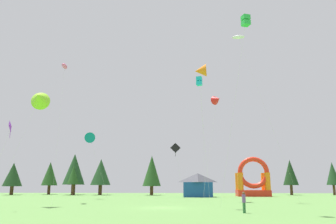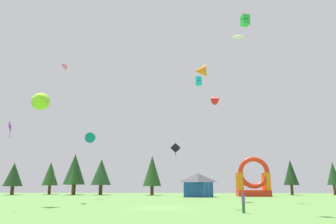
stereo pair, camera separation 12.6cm
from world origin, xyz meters
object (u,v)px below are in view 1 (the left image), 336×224
(kite_teal_delta, at_px, (90,138))
(inflatable_orange_dome, at_px, (253,182))
(festival_tent, at_px, (198,185))
(kite_black_diamond, at_px, (175,149))
(kite_pink_parafoil, at_px, (64,66))
(kite_white_parafoil, at_px, (238,37))
(kite_green_box, at_px, (246,21))
(kite_orange_delta, at_px, (201,71))
(person_near_camera, at_px, (244,200))
(kite_lime_delta, at_px, (39,98))
(kite_cyan_box, at_px, (199,82))
(kite_purple_diamond, at_px, (11,127))
(kite_red_delta, at_px, (217,100))

(kite_teal_delta, relative_size, inflatable_orange_dome, 1.44)
(festival_tent, bearing_deg, kite_black_diamond, -103.93)
(kite_black_diamond, distance_m, kite_pink_parafoil, 19.86)
(kite_black_diamond, xyz_separation_m, inflatable_orange_dome, (14.53, 18.42, -4.69))
(kite_white_parafoil, height_order, festival_tent, kite_white_parafoil)
(kite_green_box, height_order, festival_tent, kite_green_box)
(kite_orange_delta, relative_size, person_near_camera, 11.94)
(kite_white_parafoil, bearing_deg, inflatable_orange_dome, 76.58)
(kite_teal_delta, xyz_separation_m, kite_green_box, (21.87, -27.73, 6.97))
(kite_orange_delta, distance_m, kite_white_parafoil, 7.43)
(kite_pink_parafoil, relative_size, festival_tent, 3.62)
(kite_lime_delta, relative_size, festival_tent, 2.48)
(kite_cyan_box, distance_m, inflatable_orange_dome, 37.25)
(kite_teal_delta, height_order, kite_black_diamond, kite_teal_delta)
(kite_black_diamond, xyz_separation_m, person_near_camera, (6.25, -21.77, -6.38))
(person_near_camera, bearing_deg, kite_pink_parafoil, 107.76)
(festival_tent, bearing_deg, kite_green_box, -84.40)
(kite_black_diamond, bearing_deg, person_near_camera, -73.99)
(kite_orange_delta, distance_m, kite_purple_diamond, 29.29)
(kite_teal_delta, bearing_deg, kite_orange_delta, -20.73)
(kite_orange_delta, distance_m, festival_tent, 22.95)
(kite_orange_delta, relative_size, kite_pink_parafoil, 1.06)
(kite_teal_delta, height_order, kite_pink_parafoil, kite_pink_parafoil)
(kite_red_delta, xyz_separation_m, festival_tent, (-2.41, 17.50, -11.98))
(kite_teal_delta, xyz_separation_m, kite_lime_delta, (-0.35, -20.07, 1.93))
(kite_lime_delta, height_order, person_near_camera, kite_lime_delta)
(inflatable_orange_dome, bearing_deg, person_near_camera, -101.65)
(kite_white_parafoil, distance_m, person_near_camera, 29.96)
(kite_pink_parafoil, xyz_separation_m, festival_tent, (19.12, 20.09, -16.45))
(kite_red_delta, xyz_separation_m, person_near_camera, (0.19, -18.97, -13.13))
(kite_black_diamond, height_order, kite_white_parafoil, kite_white_parafoil)
(kite_red_delta, relative_size, kite_green_box, 0.85)
(kite_white_parafoil, xyz_separation_m, kite_purple_diamond, (-24.19, -17.58, -16.21))
(kite_black_diamond, relative_size, festival_tent, 1.51)
(kite_green_box, bearing_deg, person_near_camera, -156.41)
(kite_teal_delta, height_order, festival_tent, kite_teal_delta)
(kite_white_parafoil, height_order, kite_purple_diamond, kite_white_parafoil)
(kite_black_diamond, bearing_deg, kite_pink_parafoil, -160.78)
(kite_green_box, relative_size, person_near_camera, 10.32)
(kite_black_diamond, height_order, kite_pink_parafoil, kite_pink_parafoil)
(kite_black_diamond, bearing_deg, kite_green_box, -71.42)
(kite_white_parafoil, height_order, kite_green_box, kite_white_parafoil)
(kite_red_delta, height_order, kite_purple_diamond, kite_red_delta)
(kite_lime_delta, xyz_separation_m, kite_white_parafoil, (24.58, 11.22, 11.80))
(kite_lime_delta, xyz_separation_m, kite_purple_diamond, (0.39, -6.36, -4.41))
(kite_teal_delta, relative_size, kite_green_box, 0.62)
(kite_red_delta, distance_m, festival_tent, 21.35)
(kite_red_delta, relative_size, festival_tent, 2.81)
(kite_lime_delta, distance_m, kite_green_box, 24.04)
(kite_red_delta, distance_m, person_near_camera, 23.07)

